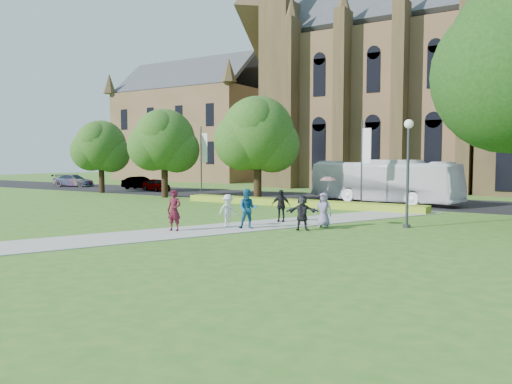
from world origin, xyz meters
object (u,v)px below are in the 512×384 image
Objects in this scene: streetlamp at (408,160)px; tour_coach at (383,181)px; car_0 at (156,185)px; pedestrian_0 at (174,210)px; car_1 at (140,183)px; car_2 at (74,180)px.

tour_coach is (-5.11, 12.18, -1.66)m from streetlamp.
pedestrian_0 reaches higher than car_0.
car_1 is (-31.79, 13.90, -2.60)m from streetlamp.
streetlamp is 0.45× the size of tour_coach.
tour_coach is 26.75m from car_1.
streetlamp reaches higher than car_1.
tour_coach reaches higher than car_0.
pedestrian_0 is at bearing -137.33° from car_2.
streetlamp is 31.56m from car_0.
car_2 is at bearing 101.22° from tour_coach.
car_0 is at bearing -110.78° from car_1.
tour_coach is 23.57m from car_0.
car_2 is at bearing 162.13° from streetlamp.
tour_coach is 2.39× the size of car_2.
streetlamp is at bearing -96.77° from car_0.
car_0 is 0.90× the size of car_1.
pedestrian_0 reaches higher than car_1.
car_0 is at bearing 101.47° from tour_coach.
car_2 is (-42.23, 13.61, -2.57)m from streetlamp.
car_0 is at bearing 123.97° from pedestrian_0.
streetlamp is 1.43× the size of car_0.
tour_coach is 37.16m from car_2.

